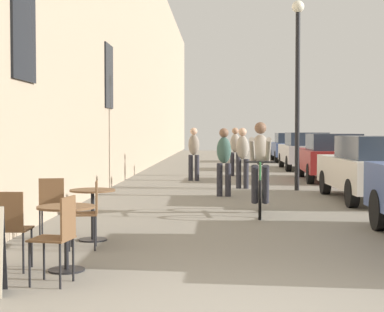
% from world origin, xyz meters
% --- Properties ---
extents(building_facade_left, '(0.54, 68.00, 8.97)m').
position_xyz_m(building_facade_left, '(-3.45, 14.00, 4.49)').
color(building_facade_left, tan).
rests_on(building_facade_left, ground_plane).
extents(cafe_table_near, '(0.64, 0.64, 0.72)m').
position_xyz_m(cafe_table_near, '(-1.92, 1.77, 0.52)').
color(cafe_table_near, black).
rests_on(cafe_table_near, ground_plane).
extents(cafe_chair_near_toward_street, '(0.39, 0.39, 0.89)m').
position_xyz_m(cafe_chair_near_toward_street, '(-2.52, 1.70, 0.52)').
color(cafe_chair_near_toward_street, black).
rests_on(cafe_chair_near_toward_street, ground_plane).
extents(cafe_chair_near_toward_wall, '(0.44, 0.44, 0.89)m').
position_xyz_m(cafe_chair_near_toward_wall, '(-1.85, 1.16, 0.52)').
color(cafe_chair_near_toward_wall, black).
rests_on(cafe_chair_near_toward_wall, ground_plane).
extents(cafe_table_mid, '(0.64, 0.64, 0.72)m').
position_xyz_m(cafe_table_mid, '(-2.02, 3.68, 0.52)').
color(cafe_table_mid, black).
rests_on(cafe_table_mid, ground_plane).
extents(cafe_chair_mid_toward_street, '(0.44, 0.44, 0.89)m').
position_xyz_m(cafe_chair_mid_toward_street, '(-2.58, 3.61, 0.52)').
color(cafe_chair_mid_toward_street, black).
rests_on(cafe_chair_mid_toward_street, ground_plane).
extents(cafe_chair_mid_toward_wall, '(0.43, 0.43, 0.89)m').
position_xyz_m(cafe_chair_mid_toward_wall, '(-1.95, 3.06, 0.52)').
color(cafe_chair_mid_toward_wall, black).
rests_on(cafe_chair_mid_toward_wall, ground_plane).
extents(cyclist_on_bicycle, '(0.52, 1.76, 1.74)m').
position_xyz_m(cyclist_on_bicycle, '(0.52, 6.53, 0.81)').
color(cyclist_on_bicycle, black).
rests_on(cyclist_on_bicycle, ground_plane).
extents(pedestrian_near, '(0.36, 0.27, 1.61)m').
position_xyz_m(pedestrian_near, '(-0.13, 9.66, 0.90)').
color(pedestrian_near, '#26262D').
rests_on(pedestrian_near, ground_plane).
extents(pedestrian_mid, '(0.37, 0.29, 1.63)m').
position_xyz_m(pedestrian_mid, '(0.38, 11.67, 0.91)').
color(pedestrian_mid, '#26262D').
rests_on(pedestrian_mid, ground_plane).
extents(pedestrian_far, '(0.38, 0.30, 1.64)m').
position_xyz_m(pedestrian_far, '(-1.02, 14.24, 0.92)').
color(pedestrian_far, '#26262D').
rests_on(pedestrian_far, ground_plane).
extents(pedestrian_furthest, '(0.36, 0.27, 1.66)m').
position_xyz_m(pedestrian_furthest, '(0.31, 16.28, 0.93)').
color(pedestrian_furthest, '#26262D').
rests_on(pedestrian_furthest, ground_plane).
extents(street_lamp, '(0.32, 0.32, 4.90)m').
position_xyz_m(street_lamp, '(1.78, 11.23, 3.11)').
color(street_lamp, black).
rests_on(street_lamp, ground_plane).
extents(parked_car_second, '(1.81, 4.08, 1.44)m').
position_xyz_m(parked_car_second, '(3.16, 8.84, 0.74)').
color(parked_car_second, beige).
rests_on(parked_car_second, ground_plane).
extents(parked_car_third, '(1.84, 4.15, 1.46)m').
position_xyz_m(parked_car_third, '(3.23, 14.45, 0.76)').
color(parked_car_third, maroon).
rests_on(parked_car_third, ground_plane).
extents(parked_car_fourth, '(1.77, 4.17, 1.48)m').
position_xyz_m(parked_car_fourth, '(3.20, 20.04, 0.77)').
color(parked_car_fourth, '#B7B7BC').
rests_on(parked_car_fourth, ground_plane).
extents(parked_car_fifth, '(1.75, 4.07, 1.44)m').
position_xyz_m(parked_car_fifth, '(3.32, 26.40, 0.75)').
color(parked_car_fifth, '#384C84').
rests_on(parked_car_fifth, ground_plane).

